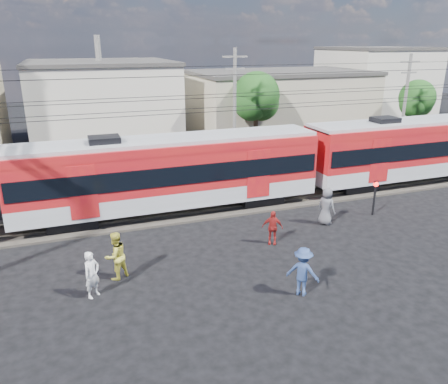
% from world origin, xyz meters
% --- Properties ---
extents(ground, '(120.00, 120.00, 0.00)m').
position_xyz_m(ground, '(0.00, 0.00, 0.00)').
color(ground, black).
rests_on(ground, ground).
extents(track_bed, '(70.00, 3.40, 0.12)m').
position_xyz_m(track_bed, '(0.00, 8.00, 0.06)').
color(track_bed, '#2D2823').
rests_on(track_bed, ground).
extents(rail_near, '(70.00, 0.12, 0.12)m').
position_xyz_m(rail_near, '(0.00, 7.25, 0.18)').
color(rail_near, '#59544C').
rests_on(rail_near, track_bed).
extents(rail_far, '(70.00, 0.12, 0.12)m').
position_xyz_m(rail_far, '(0.00, 8.75, 0.18)').
color(rail_far, '#59544C').
rests_on(rail_far, track_bed).
extents(commuter_train, '(50.30, 3.08, 4.17)m').
position_xyz_m(commuter_train, '(-0.18, 8.00, 2.40)').
color(commuter_train, black).
rests_on(commuter_train, ground).
extents(building_midwest, '(12.24, 12.24, 7.30)m').
position_xyz_m(building_midwest, '(-2.00, 27.00, 3.66)').
color(building_midwest, beige).
rests_on(building_midwest, ground).
extents(building_mideast, '(16.32, 10.20, 6.30)m').
position_xyz_m(building_mideast, '(14.00, 24.00, 3.16)').
color(building_mideast, tan).
rests_on(building_mideast, ground).
extents(building_east, '(10.20, 10.20, 8.30)m').
position_xyz_m(building_east, '(28.00, 28.00, 4.16)').
color(building_east, beige).
rests_on(building_east, ground).
extents(utility_pole_mid, '(1.80, 0.24, 8.50)m').
position_xyz_m(utility_pole_mid, '(6.00, 15.00, 4.53)').
color(utility_pole_mid, slate).
rests_on(utility_pole_mid, ground).
extents(utility_pole_east, '(1.80, 0.24, 8.00)m').
position_xyz_m(utility_pole_east, '(20.00, 14.00, 4.28)').
color(utility_pole_east, slate).
rests_on(utility_pole_east, ground).
extents(tree_near, '(3.82, 3.64, 6.72)m').
position_xyz_m(tree_near, '(9.19, 18.09, 4.66)').
color(tree_near, '#382619').
rests_on(tree_near, ground).
extents(tree_far, '(3.36, 3.12, 5.76)m').
position_xyz_m(tree_far, '(24.19, 17.09, 3.99)').
color(tree_far, '#382619').
rests_on(tree_far, ground).
extents(pedestrian_a, '(0.78, 0.74, 1.79)m').
position_xyz_m(pedestrian_a, '(-4.98, 0.93, 0.89)').
color(pedestrian_a, silver).
rests_on(pedestrian_a, ground).
extents(pedestrian_b, '(1.19, 1.12, 1.95)m').
position_xyz_m(pedestrian_b, '(-4.01, 1.97, 0.97)').
color(pedestrian_b, gold).
rests_on(pedestrian_b, ground).
extents(pedestrian_c, '(1.37, 1.34, 1.88)m').
position_xyz_m(pedestrian_c, '(2.27, -1.55, 0.94)').
color(pedestrian_c, navy).
rests_on(pedestrian_c, ground).
extents(pedestrian_d, '(1.03, 0.78, 1.62)m').
position_xyz_m(pedestrian_d, '(3.11, 2.70, 0.81)').
color(pedestrian_d, maroon).
rests_on(pedestrian_d, ground).
extents(pedestrian_e, '(0.98, 1.12, 1.92)m').
position_xyz_m(pedestrian_e, '(6.70, 3.86, 0.96)').
color(pedestrian_e, '#535359').
rests_on(pedestrian_e, ground).
extents(car_silver, '(3.89, 1.95, 1.27)m').
position_xyz_m(car_silver, '(19.30, 13.21, 0.64)').
color(car_silver, silver).
rests_on(car_silver, ground).
extents(crossing_signal, '(0.28, 0.28, 1.91)m').
position_xyz_m(crossing_signal, '(9.79, 4.06, 1.33)').
color(crossing_signal, black).
rests_on(crossing_signal, ground).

